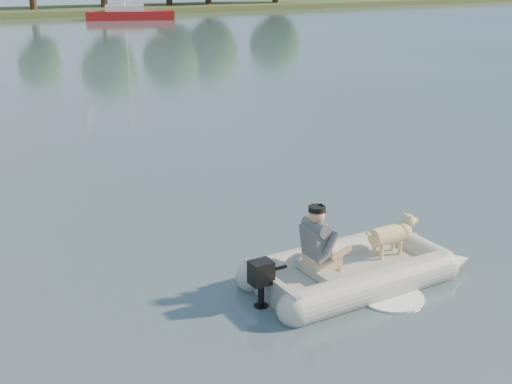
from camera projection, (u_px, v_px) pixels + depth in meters
water at (329, 279)px, 8.96m from camera, size 160.00×160.00×0.00m
dinghy at (357, 243)px, 8.79m from camera, size 4.26×2.80×1.28m
man at (317, 240)px, 8.47m from camera, size 0.69×0.60×0.99m
dog at (388, 238)px, 9.13m from camera, size 0.87×0.34×0.57m
outboard_motor at (261, 286)px, 8.15m from camera, size 0.39×0.28×0.72m
sailboat at (130, 14)px, 57.69m from camera, size 8.05×5.02×10.64m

